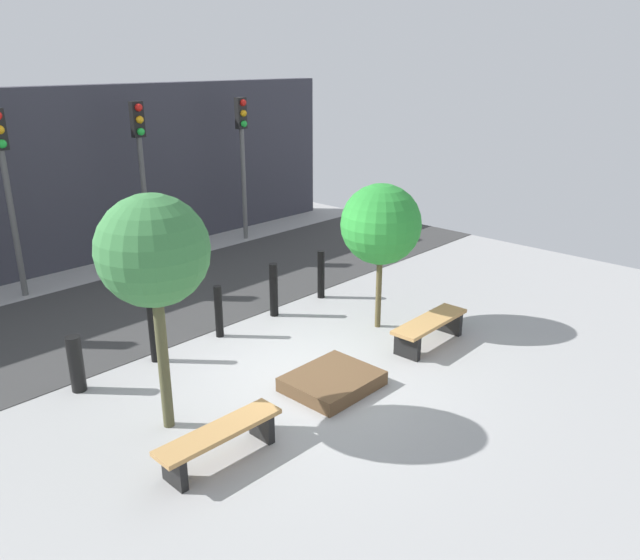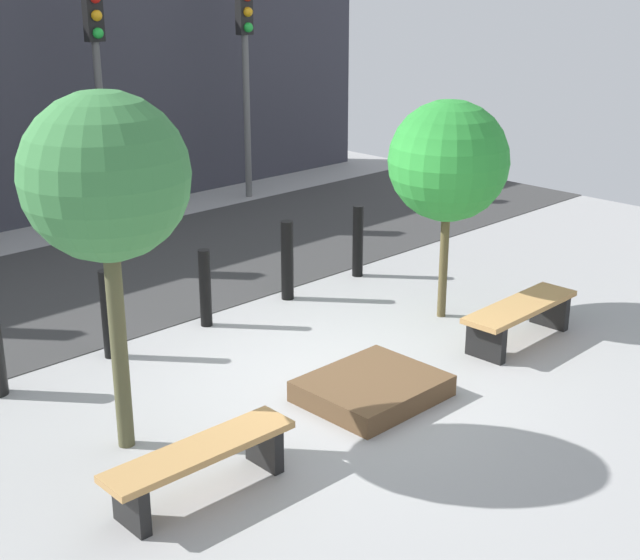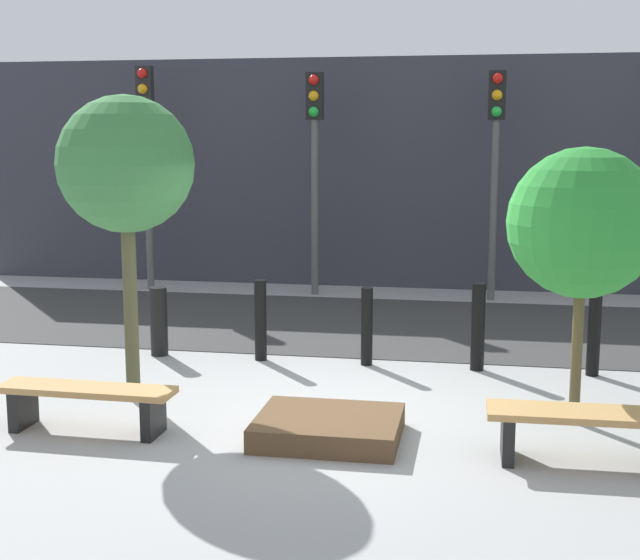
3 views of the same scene
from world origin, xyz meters
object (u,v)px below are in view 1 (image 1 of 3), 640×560
object	(u,v)px
tree_behind_right_bench	(381,225)
traffic_light_mid_east	(141,154)
planter_bed	(332,381)
bollard_left	(153,333)
bench_left	(220,438)
bollard_far_left	(76,364)
bollard_far_right	(321,274)
bollard_center	(219,311)
bench_right	(430,327)
tree_behind_left_bench	(153,252)
bollard_right	(274,290)
traffic_light_mid_west	(5,170)
traffic_light_east	(242,143)

from	to	relation	value
tree_behind_right_bench	traffic_light_mid_east	world-z (taller)	traffic_light_mid_east
planter_bed	bollard_left	xyz separation A→B (m)	(-1.31, 2.67, 0.39)
bench_left	bollard_far_left	distance (m)	2.90
bench_left	bollard_far_right	xyz separation A→B (m)	(4.85, 2.87, 0.19)
bollard_center	traffic_light_mid_east	size ratio (longest dim) A/B	0.25
bench_right	bollard_center	distance (m)	3.65
tree_behind_left_bench	bollard_far_right	xyz separation A→B (m)	(4.85, 1.76, -1.92)
tree_behind_right_bench	bollard_right	xyz separation A→B (m)	(-0.94, 1.76, -1.40)
tree_behind_right_bench	bollard_far_right	size ratio (longest dim) A/B	2.64
bollard_center	bench_right	bearing A→B (deg)	-52.06
tree_behind_left_bench	bollard_left	distance (m)	2.77
traffic_light_mid_east	bollard_left	bearing A→B (deg)	-121.62
bench_left	tree_behind_right_bench	size ratio (longest dim) A/B	0.64
bollard_center	traffic_light_mid_east	distance (m)	5.23
bench_left	bollard_left	bearing A→B (deg)	73.15
bench_right	bollard_far_right	world-z (taller)	bollard_far_right
tree_behind_left_bench	bollard_right	xyz separation A→B (m)	(3.55, 1.76, -1.90)
bollard_right	traffic_light_mid_west	xyz separation A→B (m)	(-2.80, 4.54, 2.07)
bollard_center	bollard_right	bearing A→B (deg)	0.00
bench_right	bollard_left	bearing A→B (deg)	139.80
bollard_far_right	bollard_right	bearing A→B (deg)	180.00
tree_behind_left_bench	tree_behind_right_bench	bearing A→B (deg)	0.00
bollard_far_left	traffic_light_mid_east	world-z (taller)	traffic_light_mid_east
bollard_far_left	tree_behind_left_bench	bearing A→B (deg)	-78.15
bollard_left	traffic_light_mid_west	size ratio (longest dim) A/B	0.27
traffic_light_mid_east	bench_left	bearing A→B (deg)	-116.71
bollard_right	traffic_light_mid_east	bearing A→B (deg)	87.64
traffic_light_mid_west	bollard_center	bearing A→B (deg)	-71.82
tree_behind_left_bench	traffic_light_mid_west	bearing A→B (deg)	83.23
traffic_light_mid_east	traffic_light_east	distance (m)	2.98
bollard_far_left	tree_behind_right_bench	bearing A→B (deg)	-19.96
bollard_right	tree_behind_left_bench	bearing A→B (deg)	-153.58
tree_behind_left_bench	traffic_light_mid_east	distance (m)	7.33
bench_left	traffic_light_mid_west	bearing A→B (deg)	85.42
planter_bed	traffic_light_mid_west	distance (m)	7.78
tree_behind_left_bench	bollard_far_right	bearing A→B (deg)	19.96
traffic_light_mid_west	bollard_right	bearing A→B (deg)	-58.38
bollard_left	traffic_light_mid_east	size ratio (longest dim) A/B	0.27
bollard_far_right	traffic_light_mid_east	distance (m)	5.12
traffic_light_mid_east	bollard_right	bearing A→B (deg)	-92.36
bollard_center	bollard_far_right	xyz separation A→B (m)	(2.61, 0.00, 0.03)
bench_right	bollard_left	world-z (taller)	bollard_left
bollard_left	traffic_light_east	size ratio (longest dim) A/B	0.27
bollard_right	bollard_far_right	bearing A→B (deg)	0.00
bench_left	bollard_far_left	xyz separation A→B (m)	(-0.37, 2.87, 0.12)
bollard_center	bollard_left	bearing A→B (deg)	180.00
bollard_left	traffic_light_mid_east	xyz separation A→B (m)	(2.80, 4.54, 2.08)
bollard_right	bench_left	bearing A→B (deg)	-140.98
tree_behind_left_bench	bollard_right	size ratio (longest dim) A/B	3.03
traffic_light_mid_west	bench_right	bearing A→B (deg)	-63.29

